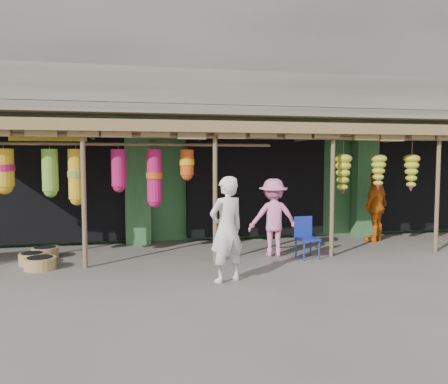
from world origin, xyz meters
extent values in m
plane|color=#514C47|center=(0.00, 0.00, 0.00)|extent=(80.00, 80.00, 0.00)
cube|color=gray|center=(0.00, 5.00, 5.00)|extent=(16.00, 6.00, 4.00)
cube|color=#2D6033|center=(0.00, 5.15, 1.50)|extent=(16.00, 5.70, 3.00)
cube|color=gray|center=(0.00, 1.65, 3.20)|extent=(16.00, 0.90, 0.22)
cube|color=gray|center=(0.00, 1.25, 3.70)|extent=(16.00, 0.10, 0.80)
cube|color=#2D6033|center=(0.00, 2.05, 2.85)|extent=(16.00, 0.35, 0.35)
cube|color=yellow|center=(-5.00, 1.97, 2.75)|extent=(1.70, 0.06, 0.55)
cube|color=#B21414|center=(-5.00, 1.93, 2.75)|extent=(1.30, 0.02, 0.30)
cube|color=black|center=(-5.00, 3.00, 1.35)|extent=(3.60, 2.00, 2.50)
cube|color=black|center=(0.00, 3.00, 1.35)|extent=(3.60, 2.00, 2.50)
cube|color=black|center=(5.00, 3.00, 1.35)|extent=(3.60, 2.00, 2.50)
cube|color=#2D6033|center=(-3.00, 2.05, 1.50)|extent=(0.60, 0.35, 3.00)
cube|color=#2D6033|center=(3.00, 2.05, 1.50)|extent=(0.60, 0.35, 3.00)
cylinder|color=brown|center=(-4.00, -0.20, 1.30)|extent=(0.09, 0.09, 2.60)
cylinder|color=brown|center=(-1.50, -0.20, 1.30)|extent=(0.09, 0.09, 2.60)
cylinder|color=brown|center=(1.00, -0.20, 1.30)|extent=(0.09, 0.09, 2.60)
cylinder|color=brown|center=(3.50, -0.20, 1.30)|extent=(0.09, 0.09, 2.60)
cylinder|color=brown|center=(-0.25, -0.20, 2.50)|extent=(12.90, 0.08, 0.08)
cylinder|color=brown|center=(-3.00, 0.20, 2.35)|extent=(5.50, 0.06, 0.06)
cube|color=brown|center=(0.00, 0.90, 2.68)|extent=(14.00, 2.70, 0.22)
cylinder|color=navy|center=(0.28, -0.47, 0.19)|extent=(0.03, 0.03, 0.39)
cylinder|color=navy|center=(0.63, -0.43, 0.19)|extent=(0.03, 0.03, 0.39)
cylinder|color=navy|center=(0.24, -0.13, 0.19)|extent=(0.03, 0.03, 0.39)
cylinder|color=navy|center=(0.58, -0.08, 0.19)|extent=(0.03, 0.03, 0.39)
cube|color=navy|center=(0.43, -0.28, 0.41)|extent=(0.46, 0.46, 0.05)
cube|color=navy|center=(0.41, -0.09, 0.64)|extent=(0.41, 0.09, 0.44)
cylinder|color=olive|center=(-4.92, 0.84, 0.11)|extent=(0.63, 0.63, 0.23)
cylinder|color=#966B43|center=(-4.82, -0.15, 0.11)|extent=(0.73, 0.73, 0.22)
cylinder|color=olive|center=(-5.05, 0.28, 0.11)|extent=(0.51, 0.51, 0.22)
imported|color=silver|center=(-1.56, -1.64, 0.89)|extent=(0.76, 0.65, 1.77)
imported|color=orange|center=(2.86, 1.22, 0.89)|extent=(1.10, 0.96, 1.78)
imported|color=pink|center=(-0.18, 0.12, 0.82)|extent=(1.11, 0.69, 1.65)
camera|label=1|loc=(-3.03, -8.70, 2.03)|focal=35.00mm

